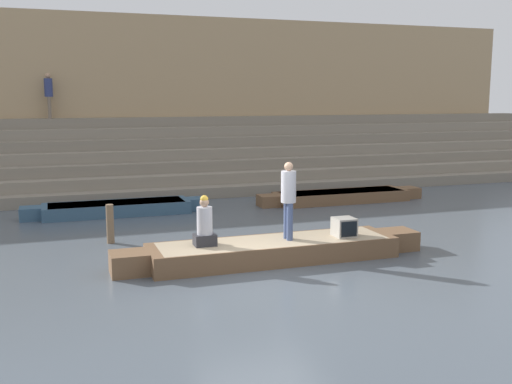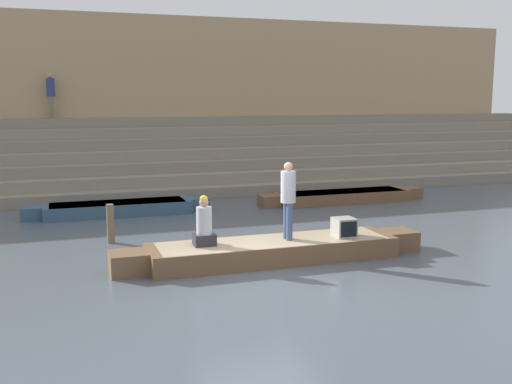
{
  "view_description": "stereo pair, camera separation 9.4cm",
  "coord_description": "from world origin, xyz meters",
  "views": [
    {
      "loc": [
        -3.87,
        -10.92,
        3.6
      ],
      "look_at": [
        0.66,
        2.31,
        1.35
      ],
      "focal_mm": 42.0,
      "sensor_mm": 36.0,
      "label": 1
    },
    {
      "loc": [
        -3.78,
        -10.95,
        3.6
      ],
      "look_at": [
        0.66,
        2.31,
        1.35
      ],
      "focal_mm": 42.0,
      "sensor_mm": 36.0,
      "label": 2
    }
  ],
  "objects": [
    {
      "name": "moored_boat_distant",
      "position": [
        -2.05,
        7.53,
        0.2
      ],
      "size": [
        5.61,
        1.26,
        0.38
      ],
      "rotation": [
        0.0,
        0.0,
        -0.09
      ],
      "color": "#33516B",
      "rests_on": "ground"
    },
    {
      "name": "tv_set",
      "position": [
        2.32,
        0.97,
        0.66
      ],
      "size": [
        0.46,
        0.48,
        0.42
      ],
      "rotation": [
        0.0,
        0.0,
        -0.14
      ],
      "color": "#9E998E",
      "rests_on": "rowboat_main"
    },
    {
      "name": "ground_plane",
      "position": [
        0.0,
        0.0,
        0.0
      ],
      "size": [
        120.0,
        120.0,
        0.0
      ],
      "primitive_type": "plane",
      "color": "#4C5660"
    },
    {
      "name": "person_rowing",
      "position": [
        -0.88,
        1.17,
        0.89
      ],
      "size": [
        0.46,
        0.36,
        1.09
      ],
      "rotation": [
        0.0,
        0.0,
        -0.19
      ],
      "color": "#28282D",
      "rests_on": "rowboat_main"
    },
    {
      "name": "ghat_steps",
      "position": [
        0.0,
        12.36,
        0.98
      ],
      "size": [
        36.0,
        4.75,
        2.73
      ],
      "color": "gray",
      "rests_on": "ground"
    },
    {
      "name": "person_standing",
      "position": [
        1.01,
        1.1,
        1.45
      ],
      "size": [
        0.33,
        0.33,
        1.73
      ],
      "rotation": [
        0.0,
        0.0,
        0.18
      ],
      "color": "#3D4C75",
      "rests_on": "rowboat_main"
    },
    {
      "name": "mooring_post",
      "position": [
        -2.6,
        3.89,
        0.49
      ],
      "size": [
        0.19,
        0.19,
        0.97
      ],
      "primitive_type": "cylinder",
      "color": "brown",
      "rests_on": "ground"
    },
    {
      "name": "back_wall",
      "position": [
        0.0,
        14.65,
        3.41
      ],
      "size": [
        34.2,
        1.28,
        6.87
      ],
      "color": "tan",
      "rests_on": "ground"
    },
    {
      "name": "person_on_steps",
      "position": [
        -3.86,
        13.71,
        3.74
      ],
      "size": [
        0.31,
        0.31,
        1.73
      ],
      "rotation": [
        0.0,
        0.0,
        3.14
      ],
      "color": "#756656",
      "rests_on": "ghat_steps"
    },
    {
      "name": "rowboat_main",
      "position": [
        0.66,
        1.11,
        0.24
      ],
      "size": [
        7.07,
        1.49,
        0.45
      ],
      "rotation": [
        0.0,
        0.0,
        0.02
      ],
      "color": "brown",
      "rests_on": "ground"
    },
    {
      "name": "moored_boat_shore",
      "position": [
        5.47,
        7.28,
        0.2
      ],
      "size": [
        5.97,
        1.26,
        0.38
      ],
      "rotation": [
        0.0,
        0.0,
        -0.02
      ],
      "color": "brown",
      "rests_on": "ground"
    }
  ]
}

